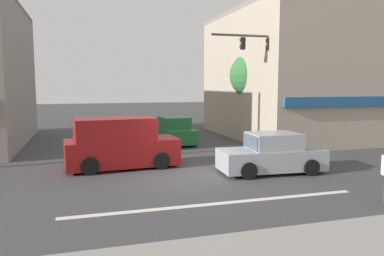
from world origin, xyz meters
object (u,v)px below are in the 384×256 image
at_px(sedan_crossing_center, 174,131).
at_px(sedan_approaching_near, 272,155).
at_px(street_tree, 253,76).
at_px(van_crossing_leftbound, 120,144).
at_px(traffic_light_mast, 280,71).

distance_m(sedan_crossing_center, sedan_approaching_near, 8.69).
height_order(street_tree, van_crossing_leftbound, street_tree).
height_order(street_tree, sedan_crossing_center, street_tree).
xyz_separation_m(van_crossing_leftbound, sedan_approaching_near, (5.67, -2.59, -0.29)).
relative_size(street_tree, sedan_crossing_center, 1.31).
bearing_deg(street_tree, van_crossing_leftbound, -147.05).
height_order(traffic_light_mast, sedan_crossing_center, traffic_light_mast).
height_order(sedan_crossing_center, sedan_approaching_near, same).
xyz_separation_m(street_tree, van_crossing_leftbound, (-8.75, -5.67, -3.02)).
bearing_deg(van_crossing_leftbound, traffic_light_mast, 13.53).
height_order(traffic_light_mast, van_crossing_leftbound, traffic_light_mast).
bearing_deg(sedan_crossing_center, van_crossing_leftbound, -122.51).
bearing_deg(traffic_light_mast, van_crossing_leftbound, -166.47).
relative_size(street_tree, traffic_light_mast, 0.89).
bearing_deg(sedan_approaching_near, traffic_light_mast, 57.83).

